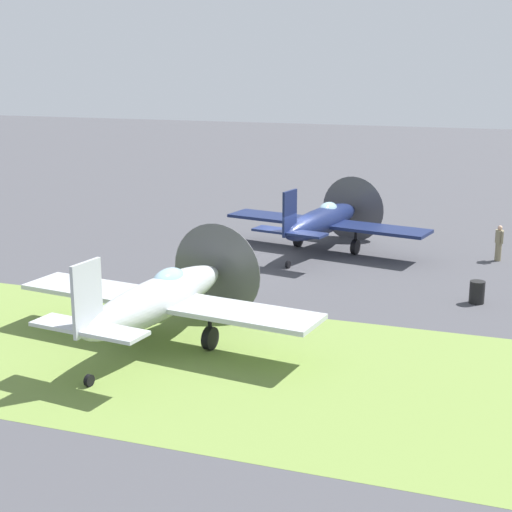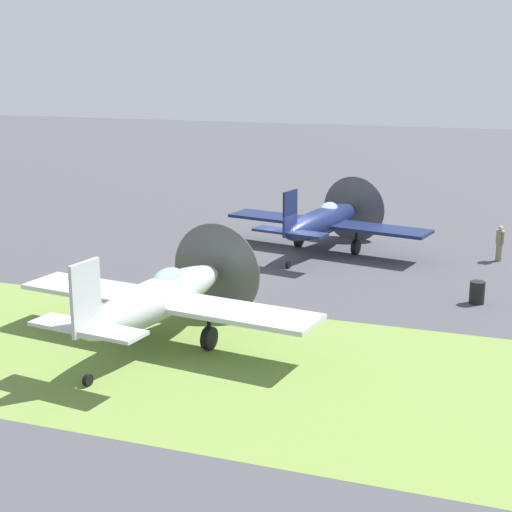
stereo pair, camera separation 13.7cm
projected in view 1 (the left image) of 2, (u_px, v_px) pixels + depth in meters
ground_plane at (285, 265)px, 36.65m from camera, size 160.00×160.00×0.00m
grass_verge at (170, 358)px, 25.17m from camera, size 120.00×11.00×0.01m
airplane_lead at (323, 221)px, 38.71m from camera, size 10.72×8.56×3.80m
airplane_wingman at (160, 298)px, 25.95m from camera, size 11.19×8.89×3.96m
ground_crew_chief at (499, 242)px, 37.16m from camera, size 0.40×0.54×1.73m
fuel_drum at (477, 292)px, 30.78m from camera, size 0.60×0.60×0.90m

